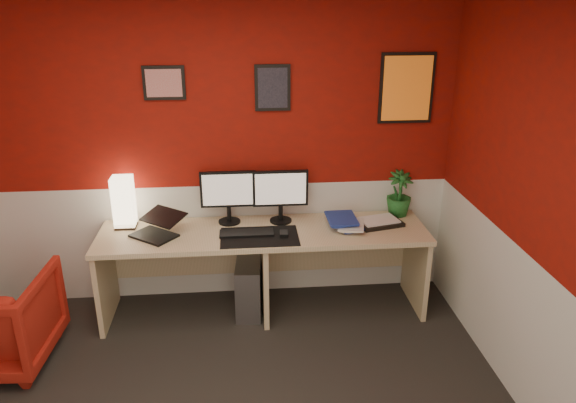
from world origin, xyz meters
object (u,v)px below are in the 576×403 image
at_px(monitor_right, 281,188).
at_px(shoji_lamp, 124,203).
at_px(laptop, 153,224).
at_px(pc_tower, 249,286).
at_px(desk, 264,271).
at_px(zen_tray, 379,222).
at_px(monitor_left, 228,189).
at_px(potted_plant, 399,194).

bearing_deg(monitor_right, shoji_lamp, 179.63).
xyz_separation_m(shoji_lamp, monitor_right, (1.25, -0.01, 0.09)).
height_order(laptop, pc_tower, laptop).
bearing_deg(desk, zen_tray, 2.92).
relative_size(monitor_left, zen_tray, 1.66).
xyz_separation_m(laptop, potted_plant, (2.00, 0.26, 0.08)).
bearing_deg(potted_plant, pc_tower, -170.64).
bearing_deg(desk, laptop, -177.61).
distance_m(desk, shoji_lamp, 1.25).
xyz_separation_m(desk, monitor_left, (-0.27, 0.19, 0.66)).
bearing_deg(laptop, potted_plant, 45.88).
height_order(shoji_lamp, potted_plant, shoji_lamp).
bearing_deg(desk, potted_plant, 11.21).
height_order(laptop, monitor_left, monitor_left).
bearing_deg(zen_tray, monitor_right, 170.88).
xyz_separation_m(zen_tray, potted_plant, (0.21, 0.18, 0.18)).
relative_size(shoji_lamp, laptop, 1.21).
bearing_deg(laptop, desk, 40.77).
distance_m(monitor_right, zen_tray, 0.85).
distance_m(monitor_right, potted_plant, 1.01).
relative_size(desk, monitor_right, 4.48).
bearing_deg(pc_tower, laptop, -171.68).
bearing_deg(potted_plant, desk, -168.79).
relative_size(monitor_right, zen_tray, 1.66).
height_order(desk, pc_tower, desk).
distance_m(desk, potted_plant, 1.30).
relative_size(shoji_lamp, monitor_right, 0.69).
height_order(shoji_lamp, pc_tower, shoji_lamp).
bearing_deg(monitor_left, zen_tray, -6.78).
xyz_separation_m(laptop, monitor_left, (0.58, 0.23, 0.18)).
xyz_separation_m(desk, laptop, (-0.85, -0.04, 0.47)).
xyz_separation_m(monitor_left, zen_tray, (1.21, -0.14, -0.28)).
distance_m(desk, laptop, 0.98).
bearing_deg(laptop, monitor_right, 50.25).
bearing_deg(desk, monitor_left, 144.76).
relative_size(laptop, zen_tray, 0.94).
bearing_deg(laptop, shoji_lamp, 176.95).
bearing_deg(shoji_lamp, potted_plant, 1.14).
bearing_deg(monitor_right, laptop, -168.12).
relative_size(laptop, monitor_left, 0.57).
bearing_deg(desk, pc_tower, 172.59).
bearing_deg(zen_tray, laptop, -177.33).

